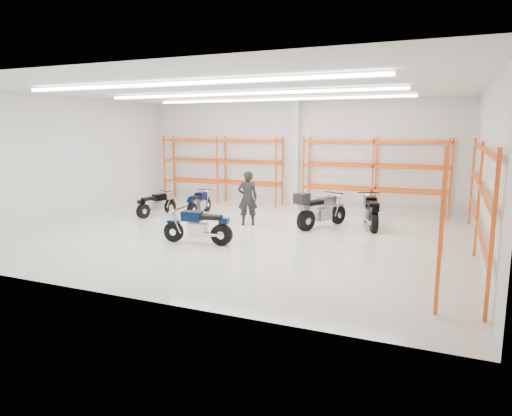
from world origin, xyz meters
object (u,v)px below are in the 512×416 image
at_px(motorcycle_back_a, 155,205).
at_px(motorcycle_back_b, 199,204).
at_px(motorcycle_back_d, 371,212).
at_px(structural_column, 295,154).
at_px(motorcycle_main, 200,227).
at_px(standing_man, 248,198).
at_px(motorcycle_back_c, 319,210).

bearing_deg(motorcycle_back_a, motorcycle_back_b, 33.04).
relative_size(motorcycle_back_a, motorcycle_back_d, 0.83).
bearing_deg(structural_column, motorcycle_main, -93.02).
bearing_deg(motorcycle_back_b, motorcycle_back_d, 1.71).
bearing_deg(motorcycle_back_d, standing_man, -163.22).
relative_size(motorcycle_main, motorcycle_back_a, 1.15).
bearing_deg(motorcycle_back_a, structural_column, 46.56).
bearing_deg(motorcycle_back_c, motorcycle_back_d, 25.08).
height_order(motorcycle_main, structural_column, structural_column).
bearing_deg(motorcycle_back_d, motorcycle_back_a, -172.14).
distance_m(motorcycle_back_c, structural_column, 4.89).
bearing_deg(motorcycle_back_a, standing_man, -1.62).
bearing_deg(motorcycle_back_b, standing_man, -21.66).
bearing_deg(motorcycle_back_c, structural_column, 118.23).
xyz_separation_m(motorcycle_back_a, motorcycle_back_d, (7.95, 1.10, 0.10)).
bearing_deg(motorcycle_back_d, structural_column, 138.85).
distance_m(motorcycle_back_b, structural_column, 4.82).
distance_m(motorcycle_main, standing_man, 3.01).
height_order(motorcycle_back_a, motorcycle_back_b, motorcycle_back_b).
xyz_separation_m(motorcycle_back_c, standing_man, (-2.41, -0.46, 0.34)).
distance_m(motorcycle_back_b, motorcycle_back_c, 4.99).
xyz_separation_m(motorcycle_main, standing_man, (0.17, 2.98, 0.46)).
bearing_deg(motorcycle_back_a, motorcycle_main, -39.28).
height_order(motorcycle_back_c, standing_man, standing_man).
bearing_deg(motorcycle_back_c, motorcycle_back_b, 173.62).
height_order(motorcycle_main, motorcycle_back_c, motorcycle_back_c).
relative_size(standing_man, structural_column, 0.42).
height_order(motorcycle_back_b, standing_man, standing_man).
distance_m(motorcycle_back_a, motorcycle_back_c, 6.36).
distance_m(motorcycle_back_a, motorcycle_back_d, 8.03).
xyz_separation_m(motorcycle_main, motorcycle_back_b, (-2.39, 3.99, -0.05)).
relative_size(motorcycle_main, motorcycle_back_c, 0.92).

